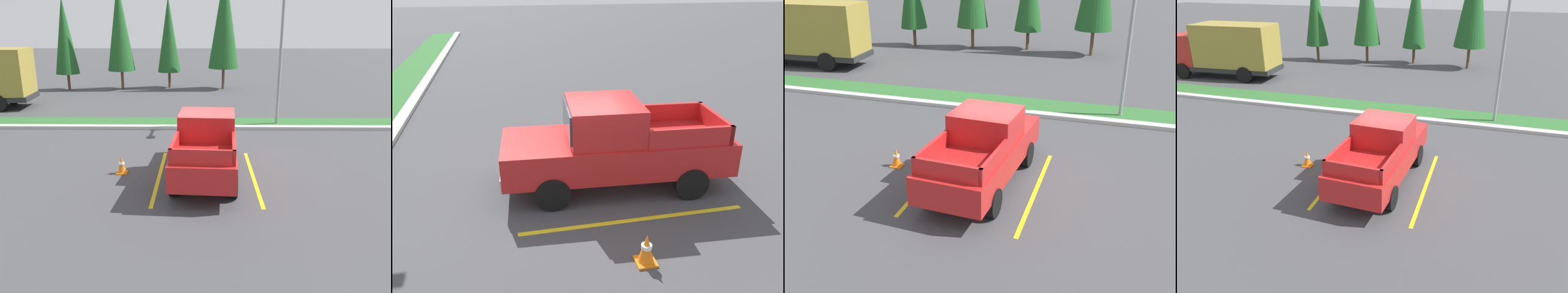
# 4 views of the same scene
# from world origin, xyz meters

# --- Properties ---
(ground_plane) EXTENTS (120.00, 120.00, 0.00)m
(ground_plane) POSITION_xyz_m (0.00, 0.00, 0.00)
(ground_plane) COLOR #424244
(parking_line_near) EXTENTS (0.12, 4.80, 0.01)m
(parking_line_near) POSITION_xyz_m (-1.66, -0.99, 0.00)
(parking_line_near) COLOR yellow
(parking_line_near) RESTS_ON ground
(parking_line_far) EXTENTS (0.12, 4.80, 0.01)m
(parking_line_far) POSITION_xyz_m (1.44, -0.99, 0.00)
(parking_line_far) COLOR yellow
(parking_line_far) RESTS_ON ground
(pickup_truck_main) EXTENTS (2.22, 5.34, 2.10)m
(pickup_truck_main) POSITION_xyz_m (-0.10, -0.94, 1.04)
(pickup_truck_main) COLOR black
(pickup_truck_main) RESTS_ON ground
(traffic_cone) EXTENTS (0.36, 0.36, 0.60)m
(traffic_cone) POSITION_xyz_m (-2.94, -0.76, 0.29)
(traffic_cone) COLOR orange
(traffic_cone) RESTS_ON ground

